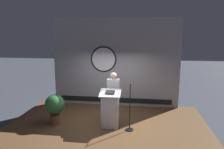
# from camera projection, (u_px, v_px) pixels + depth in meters

# --- Properties ---
(ground_plane) EXTENTS (40.00, 40.00, 0.00)m
(ground_plane) POSITION_uv_depth(u_px,v_px,m) (108.00, 132.00, 6.90)
(ground_plane) COLOR #383D47
(stage_platform) EXTENTS (6.40, 4.00, 0.30)m
(stage_platform) POSITION_uv_depth(u_px,v_px,m) (108.00, 127.00, 6.87)
(stage_platform) COLOR brown
(stage_platform) RESTS_ON ground
(banner_display) EXTENTS (5.04, 0.12, 3.50)m
(banner_display) POSITION_uv_depth(u_px,v_px,m) (115.00, 63.00, 8.31)
(banner_display) COLOR #9E9EA3
(banner_display) RESTS_ON stage_platform
(podium) EXTENTS (0.64, 0.49, 1.18)m
(podium) POSITION_uv_depth(u_px,v_px,m) (110.00, 109.00, 6.47)
(podium) COLOR silver
(podium) RESTS_ON stage_platform
(speaker_person) EXTENTS (0.40, 0.26, 1.65)m
(speaker_person) POSITION_uv_depth(u_px,v_px,m) (113.00, 97.00, 6.88)
(speaker_person) COLOR black
(speaker_person) RESTS_ON stage_platform
(microphone_stand) EXTENTS (0.24, 0.47, 1.41)m
(microphone_stand) POSITION_uv_depth(u_px,v_px,m) (130.00, 114.00, 6.30)
(microphone_stand) COLOR black
(microphone_stand) RESTS_ON stage_platform
(potted_plant) EXTENTS (0.63, 0.63, 0.96)m
(potted_plant) POSITION_uv_depth(u_px,v_px,m) (55.00, 106.00, 6.72)
(potted_plant) COLOR brown
(potted_plant) RESTS_ON stage_platform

